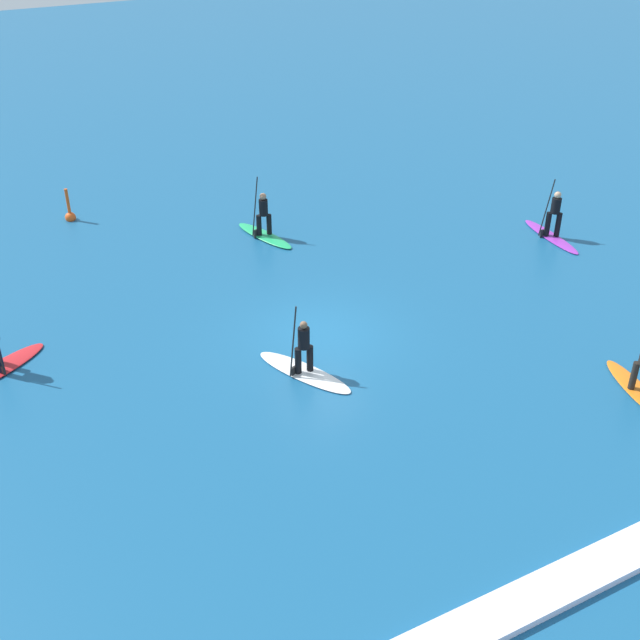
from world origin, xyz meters
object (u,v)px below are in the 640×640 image
Objects in this scene: surfer_on_green_board at (264,227)px; surfer_on_purple_board at (553,224)px; surfer_on_white_board at (304,361)px; marker_buoy at (70,215)px.

surfer_on_green_board is 0.94× the size of surfer_on_purple_board.
surfer_on_purple_board is (9.31, -4.94, 0.13)m from surfer_on_green_board.
surfer_on_purple_board is (11.96, 3.56, 0.13)m from surfer_on_white_board.
marker_buoy is (-3.31, 13.39, -0.19)m from surfer_on_white_board.
surfer_on_white_board is (-2.65, -8.50, -0.00)m from surfer_on_green_board.
marker_buoy is (-15.27, 9.83, -0.32)m from surfer_on_purple_board.
surfer_on_green_board reaches higher than marker_buoy.
marker_buoy is at bearing 36.14° from surfer_on_green_board.
surfer_on_purple_board is at bearing -132.47° from surfer_on_green_board.
surfer_on_white_board is 13.79m from marker_buoy.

